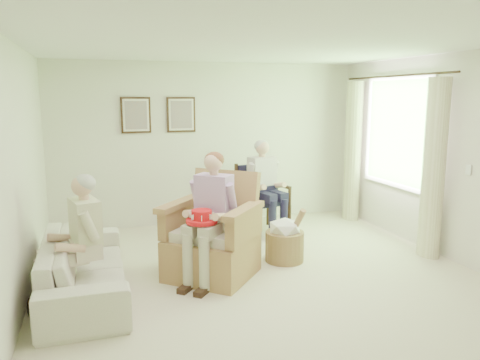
# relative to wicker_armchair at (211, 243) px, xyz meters

# --- Properties ---
(floor) EXTENTS (5.50, 5.50, 0.00)m
(floor) POSITION_rel_wicker_armchair_xyz_m (0.55, -0.42, -0.38)
(floor) COLOR beige
(floor) RESTS_ON ground
(back_wall) EXTENTS (5.00, 0.04, 2.60)m
(back_wall) POSITION_rel_wicker_armchair_xyz_m (0.55, 2.33, 0.92)
(back_wall) COLOR silver
(back_wall) RESTS_ON ground
(front_wall) EXTENTS (5.00, 0.04, 2.60)m
(front_wall) POSITION_rel_wicker_armchair_xyz_m (0.55, -3.17, 0.92)
(front_wall) COLOR silver
(front_wall) RESTS_ON ground
(left_wall) EXTENTS (0.04, 5.50, 2.60)m
(left_wall) POSITION_rel_wicker_armchair_xyz_m (-1.95, -0.42, 0.92)
(left_wall) COLOR silver
(left_wall) RESTS_ON ground
(right_wall) EXTENTS (0.04, 5.50, 2.60)m
(right_wall) POSITION_rel_wicker_armchair_xyz_m (3.05, -0.42, 0.92)
(right_wall) COLOR silver
(right_wall) RESTS_ON ground
(ceiling) EXTENTS (5.00, 5.50, 0.02)m
(ceiling) POSITION_rel_wicker_armchair_xyz_m (0.55, -0.42, 2.22)
(ceiling) COLOR white
(ceiling) RESTS_ON back_wall
(window) EXTENTS (0.13, 2.50, 1.63)m
(window) POSITION_rel_wicker_armchair_xyz_m (3.01, 0.78, 1.20)
(window) COLOR #2D6B23
(window) RESTS_ON right_wall
(curtain_left) EXTENTS (0.34, 0.34, 2.30)m
(curtain_left) POSITION_rel_wicker_armchair_xyz_m (2.88, -0.20, 0.77)
(curtain_left) COLOR beige
(curtain_left) RESTS_ON ground
(curtain_right) EXTENTS (0.34, 0.34, 2.30)m
(curtain_right) POSITION_rel_wicker_armchair_xyz_m (2.88, 1.76, 0.77)
(curtain_right) COLOR beige
(curtain_right) RESTS_ON ground
(framed_print_left) EXTENTS (0.45, 0.05, 0.55)m
(framed_print_left) POSITION_rel_wicker_armchair_xyz_m (-0.60, 2.29, 1.40)
(framed_print_left) COLOR #382114
(framed_print_left) RESTS_ON back_wall
(framed_print_right) EXTENTS (0.45, 0.05, 0.55)m
(framed_print_right) POSITION_rel_wicker_armchair_xyz_m (0.10, 2.29, 1.40)
(framed_print_right) COLOR #382114
(framed_print_right) RESTS_ON back_wall
(wicker_armchair) EXTENTS (0.94, 0.93, 1.20)m
(wicker_armchair) POSITION_rel_wicker_armchair_xyz_m (0.00, 0.00, 0.00)
(wicker_armchair) COLOR tan
(wicker_armchair) RESTS_ON ground
(wood_armchair) EXTENTS (0.66, 0.62, 1.02)m
(wood_armchair) POSITION_rel_wicker_armchair_xyz_m (1.18, 1.58, 0.18)
(wood_armchair) COLOR black
(wood_armchair) RESTS_ON ground
(sofa) EXTENTS (2.08, 0.81, 0.61)m
(sofa) POSITION_rel_wicker_armchair_xyz_m (-1.40, -0.14, -0.08)
(sofa) COLOR silver
(sofa) RESTS_ON ground
(person_wicker) EXTENTS (0.40, 0.62, 1.43)m
(person_wicker) POSITION_rel_wicker_armchair_xyz_m (0.00, -0.16, 0.47)
(person_wicker) COLOR #BDB598
(person_wicker) RESTS_ON ground
(person_dark) EXTENTS (0.40, 0.63, 1.39)m
(person_dark) POSITION_rel_wicker_armchair_xyz_m (1.18, 1.41, 0.44)
(person_dark) COLOR #1C1938
(person_dark) RESTS_ON ground
(person_sofa) EXTENTS (0.42, 0.62, 1.27)m
(person_sofa) POSITION_rel_wicker_armchair_xyz_m (-1.40, -0.27, 0.34)
(person_sofa) COLOR beige
(person_sofa) RESTS_ON ground
(red_hat) EXTENTS (0.34, 0.34, 0.14)m
(red_hat) POSITION_rel_wicker_armchair_xyz_m (-0.17, -0.29, 0.39)
(red_hat) COLOR red
(red_hat) RESTS_ON person_wicker
(hatbox) EXTENTS (0.51, 0.51, 0.72)m
(hatbox) POSITION_rel_wicker_armchair_xyz_m (1.01, 0.18, -0.10)
(hatbox) COLOR tan
(hatbox) RESTS_ON ground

